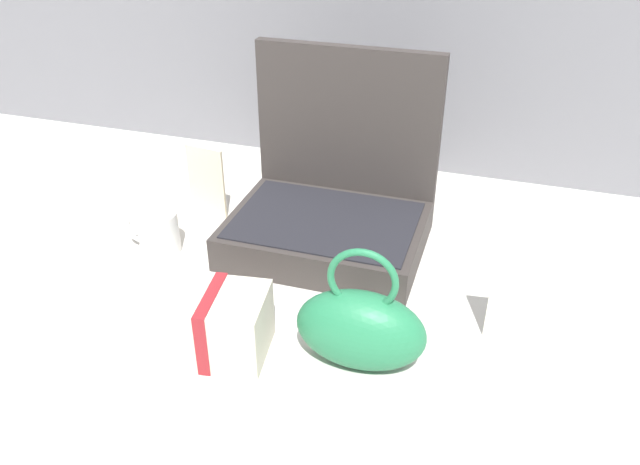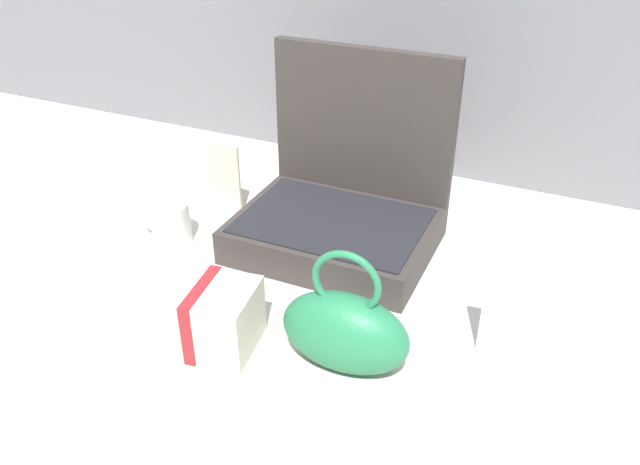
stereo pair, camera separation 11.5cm
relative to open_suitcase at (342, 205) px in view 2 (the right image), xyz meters
The scene contains 7 objects.
ground_plane 0.18m from the open_suitcase, 69.76° to the right, with size 6.00×6.00×0.00m, color beige.
open_suitcase is the anchor object (origin of this frame).
teal_pouch_handbag 0.38m from the open_suitcase, 66.70° to the right, with size 0.21×0.11×0.22m.
cream_toiletry_bag 0.42m from the open_suitcase, 107.46° to the right, with size 0.28×0.16×0.12m.
coffee_mug 0.36m from the open_suitcase, 154.10° to the right, with size 0.12×0.08×0.09m.
info_card_left 0.44m from the open_suitcase, 29.56° to the right, with size 0.09×0.01×0.17m, color silver.
poster_card_right 0.30m from the open_suitcase, behind, with size 0.09×0.01×0.16m, color beige.
Camera 2 is at (0.38, -0.92, 0.72)m, focal length 36.09 mm.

